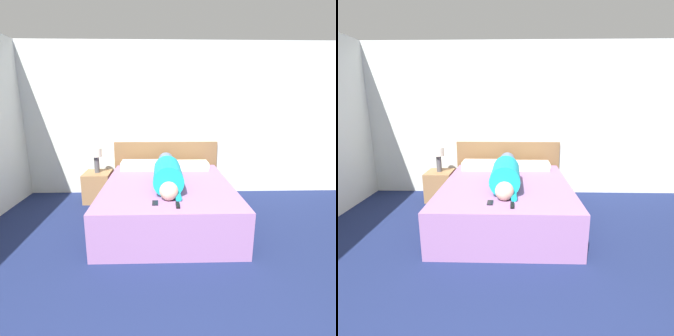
{
  "view_description": "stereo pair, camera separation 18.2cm",
  "coord_description": "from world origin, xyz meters",
  "views": [
    {
      "loc": [
        -0.19,
        -0.84,
        1.61
      ],
      "look_at": [
        -0.1,
        2.43,
        0.79
      ],
      "focal_mm": 28.0,
      "sensor_mm": 36.0,
      "label": 1
    },
    {
      "loc": [
        -0.01,
        -0.84,
        1.61
      ],
      "look_at": [
        -0.1,
        2.43,
        0.79
      ],
      "focal_mm": 28.0,
      "sensor_mm": 36.0,
      "label": 2
    }
  ],
  "objects": [
    {
      "name": "wall_back",
      "position": [
        0.0,
        3.8,
        1.3
      ],
      "size": [
        6.28,
        0.06,
        2.6
      ],
      "color": "silver",
      "rests_on": "ground_plane"
    },
    {
      "name": "headboard",
      "position": [
        -0.1,
        3.73,
        0.47
      ],
      "size": [
        1.82,
        0.04,
        0.94
      ],
      "color": "brown",
      "rests_on": "ground_plane"
    },
    {
      "name": "bed",
      "position": [
        -0.1,
        2.58,
        0.27
      ],
      "size": [
        1.7,
        2.09,
        0.54
      ],
      "color": "#936699",
      "rests_on": "ground_plane"
    },
    {
      "name": "cell_phone",
      "position": [
        -0.26,
        1.84,
        0.55
      ],
      "size": [
        0.06,
        0.13,
        0.01
      ],
      "color": "black",
      "rests_on": "bed"
    },
    {
      "name": "nightstand",
      "position": [
        -1.24,
        3.38,
        0.24
      ],
      "size": [
        0.43,
        0.48,
        0.48
      ],
      "color": "olive",
      "rests_on": "ground_plane"
    },
    {
      "name": "pillow_near_headboard",
      "position": [
        -0.52,
        3.36,
        0.61
      ],
      "size": [
        0.63,
        0.33,
        0.13
      ],
      "color": "silver",
      "rests_on": "bed"
    },
    {
      "name": "person_lying",
      "position": [
        -0.1,
        2.57,
        0.7
      ],
      "size": [
        0.36,
        1.68,
        0.36
      ],
      "color": "#DBB293",
      "rests_on": "bed"
    },
    {
      "name": "table_lamp",
      "position": [
        -1.24,
        3.38,
        0.77
      ],
      "size": [
        0.18,
        0.18,
        0.41
      ],
      "color": "#4C4C51",
      "rests_on": "nightstand"
    },
    {
      "name": "tv_remote",
      "position": [
        -0.01,
        1.76,
        0.55
      ],
      "size": [
        0.04,
        0.15,
        0.02
      ],
      "color": "black",
      "rests_on": "bed"
    },
    {
      "name": "pillow_second",
      "position": [
        0.29,
        3.36,
        0.6
      ],
      "size": [
        0.6,
        0.33,
        0.12
      ],
      "color": "silver",
      "rests_on": "bed"
    }
  ]
}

